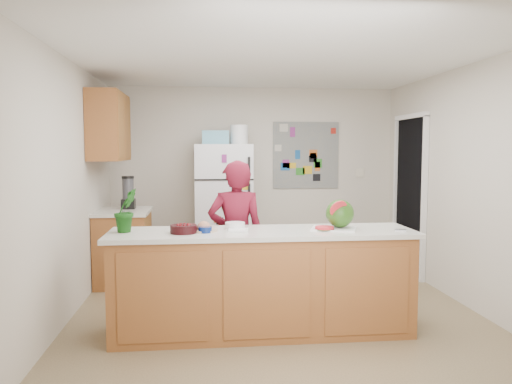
{
  "coord_description": "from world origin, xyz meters",
  "views": [
    {
      "loc": [
        -0.71,
        -4.8,
        1.62
      ],
      "look_at": [
        -0.18,
        0.2,
        1.2
      ],
      "focal_mm": 35.0,
      "sensor_mm": 36.0,
      "label": 1
    }
  ],
  "objects": [
    {
      "name": "floor",
      "position": [
        0.0,
        0.0,
        -0.01
      ],
      "size": [
        4.0,
        4.5,
        0.02
      ],
      "primitive_type": "cube",
      "color": "brown",
      "rests_on": "ground"
    },
    {
      "name": "wall_back",
      "position": [
        0.0,
        2.26,
        1.25
      ],
      "size": [
        4.0,
        0.02,
        2.5
      ],
      "primitive_type": "cube",
      "color": "beige",
      "rests_on": "ground"
    },
    {
      "name": "wall_left",
      "position": [
        -2.01,
        0.0,
        1.25
      ],
      "size": [
        0.02,
        4.5,
        2.5
      ],
      "primitive_type": "cube",
      "color": "beige",
      "rests_on": "ground"
    },
    {
      "name": "wall_right",
      "position": [
        2.01,
        0.0,
        1.25
      ],
      "size": [
        0.02,
        4.5,
        2.5
      ],
      "primitive_type": "cube",
      "color": "beige",
      "rests_on": "ground"
    },
    {
      "name": "ceiling",
      "position": [
        0.0,
        0.0,
        2.51
      ],
      "size": [
        4.0,
        4.5,
        0.02
      ],
      "primitive_type": "cube",
      "color": "white",
      "rests_on": "wall_back"
    },
    {
      "name": "doorway",
      "position": [
        1.99,
        1.45,
        1.02
      ],
      "size": [
        0.03,
        0.85,
        2.04
      ],
      "primitive_type": "cube",
      "color": "black",
      "rests_on": "ground"
    },
    {
      "name": "peninsula_base",
      "position": [
        -0.2,
        -0.5,
        0.44
      ],
      "size": [
        2.6,
        0.62,
        0.88
      ],
      "primitive_type": "cube",
      "color": "brown",
      "rests_on": "floor"
    },
    {
      "name": "peninsula_top",
      "position": [
        -0.2,
        -0.5,
        0.9
      ],
      "size": [
        2.68,
        0.7,
        0.04
      ],
      "primitive_type": "cube",
      "color": "silver",
      "rests_on": "peninsula_base"
    },
    {
      "name": "side_counter_base",
      "position": [
        -1.69,
        1.35,
        0.43
      ],
      "size": [
        0.6,
        0.8,
        0.86
      ],
      "primitive_type": "cube",
      "color": "brown",
      "rests_on": "floor"
    },
    {
      "name": "side_counter_top",
      "position": [
        -1.69,
        1.35,
        0.88
      ],
      "size": [
        0.64,
        0.84,
        0.04
      ],
      "primitive_type": "cube",
      "color": "silver",
      "rests_on": "side_counter_base"
    },
    {
      "name": "upper_cabinets",
      "position": [
        -1.82,
        1.3,
        1.9
      ],
      "size": [
        0.35,
        1.0,
        0.8
      ],
      "primitive_type": "cube",
      "color": "brown",
      "rests_on": "wall_left"
    },
    {
      "name": "refrigerator",
      "position": [
        -0.45,
        1.88,
        0.85
      ],
      "size": [
        0.75,
        0.7,
        1.7
      ],
      "primitive_type": "cube",
      "color": "silver",
      "rests_on": "floor"
    },
    {
      "name": "fridge_top_bin",
      "position": [
        -0.55,
        1.88,
        1.79
      ],
      "size": [
        0.35,
        0.28,
        0.18
      ],
      "primitive_type": "cube",
      "color": "#5999B2",
      "rests_on": "refrigerator"
    },
    {
      "name": "photo_collage",
      "position": [
        0.75,
        2.24,
        1.55
      ],
      "size": [
        0.95,
        0.01,
        0.95
      ],
      "primitive_type": "cube",
      "color": "slate",
      "rests_on": "wall_back"
    },
    {
      "name": "person",
      "position": [
        -0.4,
        0.05,
        0.76
      ],
      "size": [
        0.56,
        0.37,
        1.53
      ],
      "primitive_type": "imported",
      "rotation": [
        0.0,
        0.0,
        3.13
      ],
      "color": "maroon",
      "rests_on": "floor"
    },
    {
      "name": "blender_appliance",
      "position": [
        -1.64,
        1.47,
        1.09
      ],
      "size": [
        0.14,
        0.14,
        0.38
      ],
      "primitive_type": "cylinder",
      "color": "black",
      "rests_on": "side_counter_top"
    },
    {
      "name": "cutting_board",
      "position": [
        0.44,
        -0.49,
        0.93
      ],
      "size": [
        0.46,
        0.4,
        0.01
      ],
      "primitive_type": "cube",
      "rotation": [
        0.0,
        0.0,
        -0.35
      ],
      "color": "silver",
      "rests_on": "peninsula_top"
    },
    {
      "name": "watermelon",
      "position": [
        0.5,
        -0.47,
        1.06
      ],
      "size": [
        0.25,
        0.25,
        0.25
      ],
      "primitive_type": "sphere",
      "color": "#355D17",
      "rests_on": "cutting_board"
    },
    {
      "name": "watermelon_slice",
      "position": [
        0.34,
        -0.54,
        0.94
      ],
      "size": [
        0.16,
        0.16,
        0.02
      ],
      "primitive_type": "cylinder",
      "color": "red",
      "rests_on": "cutting_board"
    },
    {
      "name": "cherry_bowl",
      "position": [
        -0.88,
        -0.56,
        0.96
      ],
      "size": [
        0.23,
        0.23,
        0.07
      ],
      "primitive_type": "cylinder",
      "rotation": [
        0.0,
        0.0,
        0.03
      ],
      "color": "black",
      "rests_on": "peninsula_top"
    },
    {
      "name": "white_bowl",
      "position": [
        -0.43,
        -0.39,
        0.95
      ],
      "size": [
        0.19,
        0.19,
        0.06
      ],
      "primitive_type": "cylinder",
      "rotation": [
        0.0,
        0.0,
        0.1
      ],
      "color": "white",
      "rests_on": "peninsula_top"
    },
    {
      "name": "cobalt_bowl",
      "position": [
        -0.7,
        -0.55,
        0.95
      ],
      "size": [
        0.15,
        0.15,
        0.05
      ],
      "primitive_type": "cylinder",
      "rotation": [
        0.0,
        0.0,
        0.36
      ],
      "color": "navy",
      "rests_on": "peninsula_top"
    },
    {
      "name": "plate",
      "position": [
        -0.71,
        -0.49,
        0.93
      ],
      "size": [
        0.24,
        0.24,
        0.02
      ],
      "primitive_type": "cylinder",
      "rotation": [
        0.0,
        0.0,
        0.02
      ],
      "color": "beige",
      "rests_on": "peninsula_top"
    },
    {
      "name": "paper_towel",
      "position": [
        -0.41,
        -0.52,
        0.93
      ],
      "size": [
        0.19,
        0.17,
        0.02
      ],
      "primitive_type": "cube",
      "rotation": [
        0.0,
        0.0,
        -0.11
      ],
      "color": "silver",
      "rests_on": "peninsula_top"
    },
    {
      "name": "keys",
      "position": [
        1.0,
        -0.64,
        0.93
      ],
      "size": [
        0.1,
        0.07,
        0.01
      ],
      "primitive_type": "cube",
      "rotation": [
        0.0,
        0.0,
        -0.34
      ],
      "color": "slate",
      "rests_on": "peninsula_top"
    },
    {
      "name": "potted_plant",
      "position": [
        -1.38,
        -0.45,
        1.11
      ],
      "size": [
        0.27,
        0.26,
        0.38
      ],
      "primitive_type": "imported",
      "rotation": [
        0.0,
        0.0,
        0.71
      ],
      "color": "#0D410F",
      "rests_on": "peninsula_top"
    }
  ]
}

